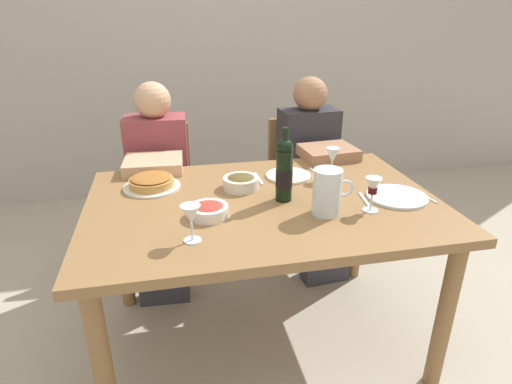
% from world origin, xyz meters
% --- Properties ---
extents(ground_plane, '(8.00, 8.00, 0.00)m').
position_xyz_m(ground_plane, '(0.00, 0.00, 0.00)').
color(ground_plane, '#B2A893').
extents(back_wall, '(8.00, 0.10, 2.80)m').
position_xyz_m(back_wall, '(0.00, 2.03, 1.40)').
color(back_wall, '#B2ADA3').
rests_on(back_wall, ground).
extents(dining_table, '(1.50, 1.00, 0.76)m').
position_xyz_m(dining_table, '(0.00, 0.00, 0.67)').
color(dining_table, olive).
rests_on(dining_table, ground).
extents(wine_bottle, '(0.07, 0.07, 0.32)m').
position_xyz_m(wine_bottle, '(0.09, -0.01, 0.90)').
color(wine_bottle, black).
rests_on(wine_bottle, dining_table).
extents(water_pitcher, '(0.17, 0.11, 0.19)m').
position_xyz_m(water_pitcher, '(0.22, -0.18, 0.84)').
color(water_pitcher, silver).
rests_on(water_pitcher, dining_table).
extents(baked_tart, '(0.26, 0.26, 0.06)m').
position_xyz_m(baked_tart, '(-0.47, 0.24, 0.79)').
color(baked_tart, silver).
rests_on(baked_tart, dining_table).
extents(salad_bowl, '(0.16, 0.16, 0.06)m').
position_xyz_m(salad_bowl, '(-0.25, -0.11, 0.79)').
color(salad_bowl, white).
rests_on(salad_bowl, dining_table).
extents(olive_bowl, '(0.16, 0.16, 0.06)m').
position_xyz_m(olive_bowl, '(-0.07, 0.15, 0.79)').
color(olive_bowl, silver).
rests_on(olive_bowl, dining_table).
extents(wine_glass_left_diner, '(0.07, 0.07, 0.15)m').
position_xyz_m(wine_glass_left_diner, '(0.38, 0.19, 0.87)').
color(wine_glass_left_diner, silver).
rests_on(wine_glass_left_diner, dining_table).
extents(wine_glass_right_diner, '(0.07, 0.07, 0.14)m').
position_xyz_m(wine_glass_right_diner, '(-0.32, -0.29, 0.86)').
color(wine_glass_right_diner, silver).
rests_on(wine_glass_right_diner, dining_table).
extents(wine_glass_centre, '(0.07, 0.07, 0.14)m').
position_xyz_m(wine_glass_centre, '(0.40, -0.19, 0.86)').
color(wine_glass_centre, silver).
rests_on(wine_glass_centre, dining_table).
extents(dinner_plate_left_setting, '(0.26, 0.26, 0.01)m').
position_xyz_m(dinner_plate_left_setting, '(0.58, -0.10, 0.77)').
color(dinner_plate_left_setting, silver).
rests_on(dinner_plate_left_setting, dining_table).
extents(dinner_plate_right_setting, '(0.22, 0.22, 0.01)m').
position_xyz_m(dinner_plate_right_setting, '(0.18, 0.24, 0.77)').
color(dinner_plate_right_setting, silver).
rests_on(dinner_plate_right_setting, dining_table).
extents(fork_left_setting, '(0.04, 0.16, 0.00)m').
position_xyz_m(fork_left_setting, '(0.43, -0.10, 0.76)').
color(fork_left_setting, silver).
rests_on(fork_left_setting, dining_table).
extents(knife_left_setting, '(0.04, 0.18, 0.00)m').
position_xyz_m(knife_left_setting, '(0.70, -0.10, 0.76)').
color(knife_left_setting, silver).
rests_on(knife_left_setting, dining_table).
extents(knife_right_setting, '(0.03, 0.18, 0.00)m').
position_xyz_m(knife_right_setting, '(0.33, 0.24, 0.76)').
color(knife_right_setting, silver).
rests_on(knife_right_setting, dining_table).
extents(spoon_right_setting, '(0.02, 0.16, 0.00)m').
position_xyz_m(spoon_right_setting, '(0.03, 0.24, 0.76)').
color(spoon_right_setting, silver).
rests_on(spoon_right_setting, dining_table).
extents(chair_left, '(0.42, 0.42, 0.87)m').
position_xyz_m(chair_left, '(-0.45, 0.88, 0.50)').
color(chair_left, olive).
rests_on(chair_left, ground).
extents(diner_left, '(0.35, 0.52, 1.16)m').
position_xyz_m(diner_left, '(-0.46, 0.64, 0.62)').
color(diner_left, '#8E3D42').
rests_on(diner_left, ground).
extents(chair_right, '(0.43, 0.43, 0.87)m').
position_xyz_m(chair_right, '(0.44, 0.88, 0.50)').
color(chair_right, olive).
rests_on(chair_right, ground).
extents(diner_right, '(0.36, 0.53, 1.16)m').
position_xyz_m(diner_right, '(0.46, 0.64, 0.62)').
color(diner_right, '#2D2D33').
rests_on(diner_right, ground).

